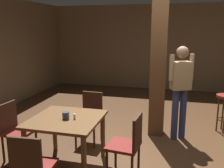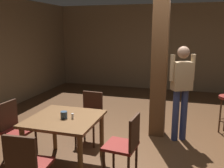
% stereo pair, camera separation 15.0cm
% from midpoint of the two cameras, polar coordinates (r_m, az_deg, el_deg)
% --- Properties ---
extents(ground_plane, '(10.80, 10.80, 0.00)m').
position_cam_midpoint_polar(ground_plane, '(4.46, 9.11, -14.44)').
color(ground_plane, '#4C301C').
extents(wall_back, '(8.00, 0.10, 2.80)m').
position_cam_midpoint_polar(wall_back, '(8.50, 12.42, 8.10)').
color(wall_back, '#756047').
rests_on(wall_back, ground_plane).
extents(pillar, '(0.28, 0.28, 2.80)m').
position_cam_midpoint_polar(pillar, '(4.70, 9.68, 4.85)').
color(pillar, brown).
rests_on(pillar, ground_plane).
extents(dining_table, '(0.98, 0.98, 0.76)m').
position_cam_midpoint_polar(dining_table, '(3.72, -11.52, -9.38)').
color(dining_table, brown).
rests_on(dining_table, ground_plane).
extents(chair_north, '(0.45, 0.45, 0.89)m').
position_cam_midpoint_polar(chair_north, '(4.53, -5.97, -6.97)').
color(chair_north, maroon).
rests_on(chair_north, ground_plane).
extents(chair_west, '(0.45, 0.45, 0.89)m').
position_cam_midpoint_polar(chair_west, '(4.24, -22.31, -9.24)').
color(chair_west, maroon).
rests_on(chair_west, ground_plane).
extents(chair_south, '(0.45, 0.45, 0.89)m').
position_cam_midpoint_polar(chair_south, '(3.11, -19.31, -17.24)').
color(chair_south, maroon).
rests_on(chair_south, ground_plane).
extents(chair_east, '(0.46, 0.46, 0.89)m').
position_cam_midpoint_polar(chair_east, '(3.46, 2.60, -13.25)').
color(chair_east, maroon).
rests_on(chair_east, ground_plane).
extents(napkin_cup, '(0.10, 0.10, 0.10)m').
position_cam_midpoint_polar(napkin_cup, '(3.63, -11.70, -7.06)').
color(napkin_cup, '#33475B').
rests_on(napkin_cup, dining_table).
extents(salt_shaker, '(0.03, 0.03, 0.08)m').
position_cam_midpoint_polar(salt_shaker, '(3.60, -9.76, -7.34)').
color(salt_shaker, silver).
rests_on(salt_shaker, dining_table).
extents(standing_person, '(0.45, 0.34, 1.72)m').
position_cam_midpoint_polar(standing_person, '(4.61, 14.50, -0.53)').
color(standing_person, tan).
rests_on(standing_person, ground_plane).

